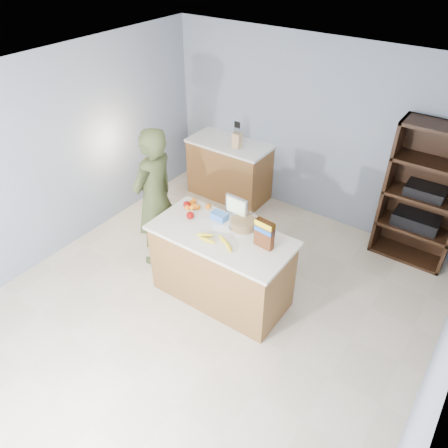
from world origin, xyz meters
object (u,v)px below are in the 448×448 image
Objects in this scene: counter_peninsula at (221,268)px; tv at (237,207)px; cereal_box at (264,232)px; shelving_unit at (424,197)px; person at (155,199)px.

tv reaches higher than counter_peninsula.
tv is at bearing 153.97° from cereal_box.
shelving_unit reaches higher than tv.
shelving_unit is 6.38× the size of tv.
shelving_unit is at bearing 61.33° from cereal_box.
tv is at bearing -132.31° from shelving_unit.
cereal_box is (0.47, 0.08, 0.66)m from counter_peninsula.
cereal_box is at bearing -26.03° from tv.
person is 1.54m from cereal_box.
counter_peninsula is 0.87× the size of shelving_unit.
person is 6.33× the size of tv.
person is 5.76× the size of cereal_box.
shelving_unit is at bearing 52.89° from counter_peninsula.
person is 1.06m from tv.
person is at bearing 178.61° from cereal_box.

